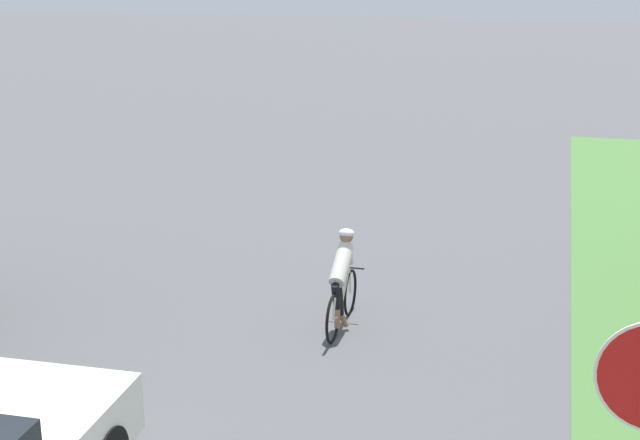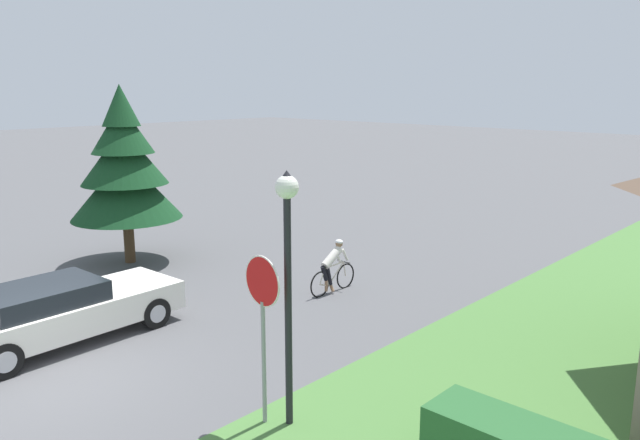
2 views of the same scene
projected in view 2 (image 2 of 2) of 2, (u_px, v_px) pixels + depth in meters
name	position (u px, v px, depth m)	size (l,w,h in m)	color
ground_plane	(53.00, 381.00, 11.25)	(140.00, 140.00, 0.00)	#515154
sedan_left_lane	(61.00, 311.00, 12.87)	(1.93, 4.82, 1.32)	silver
cyclist	(333.00, 267.00, 15.99)	(0.44, 1.67, 1.38)	black
stop_sign	(263.00, 304.00, 9.48)	(0.80, 0.07, 2.73)	gray
street_lamp	(288.00, 248.00, 9.25)	(0.35, 0.35, 4.03)	black
conifer_tall_near	(124.00, 168.00, 18.30)	(3.23, 3.23, 5.29)	#4C3823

